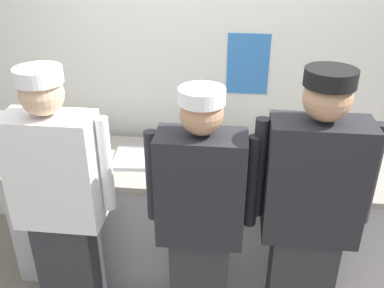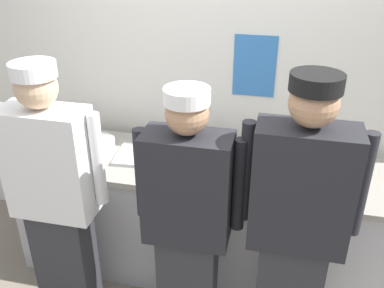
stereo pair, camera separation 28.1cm
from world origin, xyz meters
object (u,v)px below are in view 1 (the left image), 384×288
Objects in this scene: ramekin_red_sauce at (257,173)px; mixing_bowl_steel at (209,156)px; chef_far_right at (309,218)px; squeeze_bottle_primary at (48,158)px; deli_cup at (62,136)px; ramekin_yellow_sauce at (287,151)px; sheet_tray at (147,158)px; chefs_knife at (258,157)px; plate_stack_front at (93,149)px; ramekin_green_sauce at (61,152)px; plate_stack_rear at (285,175)px; chef_near_left at (61,205)px; chef_center at (201,222)px.

mixing_bowl_steel is at bearing 156.99° from ramekin_red_sauce.
ramekin_red_sauce is at bearing 118.53° from chef_far_right.
squeeze_bottle_primary reaches higher than deli_cup.
ramekin_yellow_sauce is at bearing 54.38° from ramekin_red_sauce.
sheet_tray reaches higher than chefs_knife.
plate_stack_front is 1.34× the size of squeeze_bottle_primary.
ramekin_yellow_sauce is 1.57m from ramekin_green_sauce.
plate_stack_rear is 0.51m from mixing_bowl_steel.
ramekin_red_sauce is (1.10, 0.49, -0.01)m from chef_near_left.
chef_near_left is 0.48m from squeeze_bottle_primary.
plate_stack_rear reaches higher than ramekin_yellow_sauce.
deli_cup reaches higher than chefs_knife.
plate_stack_front is 0.87× the size of chefs_knife.
chef_far_right is 16.76× the size of ramekin_red_sauce.
plate_stack_front is (-0.82, 0.67, 0.05)m from chef_center.
deli_cup is (-0.28, 0.14, 0.02)m from plate_stack_front.
ramekin_red_sauce is (-0.18, 0.02, -0.01)m from plate_stack_rear.
squeeze_bottle_primary is (-0.61, -0.20, 0.07)m from sheet_tray.
ramekin_green_sauce is at bearing 88.22° from squeeze_bottle_primary.
deli_cup is at bearing 176.64° from chefs_knife.
chefs_knife is at bearing 16.75° from mixing_bowl_steel.
plate_stack_front is 0.22m from ramekin_green_sauce.
ramekin_green_sauce is 1.35m from ramekin_red_sauce.
chef_near_left is 0.65m from ramekin_green_sauce.
ramekin_yellow_sauce is at bearing 56.57° from chef_center.
chef_near_left is 1.21m from ramekin_red_sauce.
mixing_bowl_steel is 1.06m from squeeze_bottle_primary.
chef_far_right is at bearing -20.49° from ramekin_green_sauce.
sheet_tray is (-0.43, 0.63, 0.02)m from chef_center.
squeeze_bottle_primary reaches higher than ramekin_green_sauce.
ramekin_green_sauce is (0.01, 0.19, -0.06)m from squeeze_bottle_primary.
chef_near_left is at bearing 179.12° from chef_center.
chef_far_right is at bearing 0.26° from chef_near_left.
squeeze_bottle_primary reaches higher than sheet_tray.
chef_center is 7.98× the size of plate_stack_rear.
chef_center is 15.15× the size of deli_cup.
chef_near_left is 6.25× the size of chefs_knife.
chef_far_right is (0.57, 0.02, 0.06)m from chef_center.
chef_center is 0.80m from chefs_knife.
mixing_bowl_steel is (0.82, -0.04, 0.02)m from plate_stack_front.
chef_far_right reaches higher than ramekin_yellow_sauce.
chef_near_left is 3.89× the size of sheet_tray.
ramekin_red_sauce is at bearing -9.72° from sheet_tray.
chef_near_left is 4.99× the size of mixing_bowl_steel.
plate_stack_front is at bearing 48.20° from squeeze_bottle_primary.
mixing_bowl_steel reaches higher than ramekin_red_sauce.
chef_center is at bearing -55.77° from sheet_tray.
plate_stack_front is at bearing 140.60° from chef_center.
chef_center reaches higher than plate_stack_rear.
ramekin_yellow_sauce is 0.79× the size of deli_cup.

